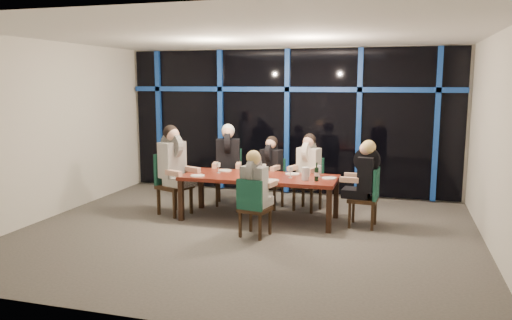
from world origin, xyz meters
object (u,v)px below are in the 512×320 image
Objects in this scene: chair_far_left at (229,173)px; diner_far_right at (308,161)px; chair_far_right at (310,181)px; diner_near_mid at (255,180)px; diner_end_left at (174,157)px; diner_far_mid at (270,161)px; diner_end_right at (364,171)px; chair_end_right at (369,194)px; chair_near_mid at (253,205)px; water_pitcher at (305,174)px; chair_end_left at (171,180)px; dining_table at (259,180)px; diner_far_left at (228,153)px; chair_far_mid at (272,180)px; wine_bottle at (317,174)px.

chair_far_left is 1.58m from diner_far_right.
chair_far_right is at bearing 90.00° from diner_far_right.
diner_end_left is at bearing -13.99° from diner_near_mid.
diner_far_mid is 1.91m from diner_end_right.
chair_end_right is 1.07× the size of chair_near_mid.
diner_end_right is 0.93m from water_pitcher.
chair_end_left is 2.42m from water_pitcher.
diner_end_left reaches higher than dining_table.
dining_table is at bearing -111.83° from diner_far_right.
diner_far_right is at bearing -93.68° from chair_near_mid.
dining_table is 2.80× the size of diner_far_right.
diner_far_right is at bearing 51.07° from dining_table.
diner_far_right is (1.52, -0.01, -0.08)m from diner_far_left.
dining_table is 2.71× the size of chair_end_right.
diner_far_mid reaches higher than chair_far_mid.
diner_far_mid is at bearing 126.44° from water_pitcher.
diner_end_right is (1.05, -0.78, 0.01)m from diner_far_right.
chair_far_left is 1.16× the size of chair_near_mid.
chair_far_right is at bearing -125.34° from diner_end_right.
chair_far_mid is 0.85× the size of chair_end_left.
diner_near_mid reaches higher than chair_near_mid.
diner_far_mid reaches higher than water_pitcher.
chair_far_right is at bearing -45.51° from chair_end_left.
dining_table is at bearing -76.56° from diner_far_mid.
diner_near_mid is 1.10m from wine_bottle.
dining_table is 2.49× the size of chair_far_left.
diner_far_mid is at bearing -71.52° from diner_near_mid.
diner_near_mid is at bearing -132.41° from water_pitcher.
chair_far_left is at bearing -49.79° from chair_near_mid.
diner_near_mid is (1.05, -1.76, -0.14)m from diner_far_left.
diner_far_right reaches higher than chair_far_left.
chair_far_right is 1.08× the size of diner_far_mid.
chair_end_right is (1.81, -0.85, 0.03)m from chair_far_mid.
diner_far_mid is 4.29× the size of water_pitcher.
chair_far_right is at bearing 91.77° from water_pitcher.
dining_table is at bearing -84.02° from chair_end_right.
chair_near_mid is at bearing -130.56° from water_pitcher.
diner_end_right is 1.81m from diner_near_mid.
diner_near_mid is 4.24× the size of water_pitcher.
chair_end_left is (-2.30, -0.98, 0.07)m from chair_far_right.
diner_far_left reaches higher than chair_end_right.
wine_bottle is (2.51, -0.05, -0.16)m from diner_end_left.
diner_end_right reaches higher than diner_far_mid.
chair_end_left is 1.15× the size of diner_end_right.
chair_far_mid is at bearing -110.83° from chair_end_right.
diner_far_mid is at bearing -72.28° from chair_near_mid.
chair_end_right is at bearing -11.14° from diner_far_mid.
diner_far_right is at bearing 6.10° from chair_far_mid.
diner_end_left reaches higher than diner_far_mid.
chair_far_right is 1.40m from chair_end_right.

